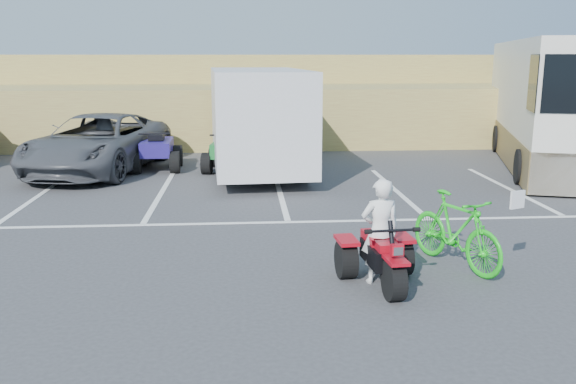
{
  "coord_description": "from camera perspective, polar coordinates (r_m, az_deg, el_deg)",
  "views": [
    {
      "loc": [
        -0.81,
        -8.61,
        3.05
      ],
      "look_at": [
        -0.14,
        0.54,
        1.0
      ],
      "focal_mm": 38.0,
      "sensor_mm": 36.0,
      "label": 1
    }
  ],
  "objects": [
    {
      "name": "ground",
      "position": [
        9.17,
        1.12,
        -6.84
      ],
      "size": [
        100.0,
        100.0,
        0.0
      ],
      "primitive_type": "plane",
      "color": "#3A3A3C",
      "rests_on": "ground"
    },
    {
      "name": "parking_stripes",
      "position": [
        13.14,
        3.24,
        -0.82
      ],
      "size": [
        28.0,
        5.16,
        0.01
      ],
      "color": "white",
      "rests_on": "ground"
    },
    {
      "name": "grass_embankment",
      "position": [
        24.16,
        -2.3,
        8.74
      ],
      "size": [
        40.0,
        8.5,
        3.1
      ],
      "color": "#9B7F46",
      "rests_on": "ground"
    },
    {
      "name": "red_trike_atv",
      "position": [
        8.46,
        8.76,
        -8.69
      ],
      "size": [
        1.18,
        1.5,
        0.92
      ],
      "primitive_type": null,
      "rotation": [
        0.0,
        0.0,
        0.08
      ],
      "color": "#A70916",
      "rests_on": "ground"
    },
    {
      "name": "rider",
      "position": [
        8.36,
        8.61,
        -3.66
      ],
      "size": [
        0.56,
        0.39,
        1.46
      ],
      "primitive_type": "imported",
      "rotation": [
        0.0,
        0.0,
        3.22
      ],
      "color": "white",
      "rests_on": "ground"
    },
    {
      "name": "green_dirt_bike",
      "position": [
        9.27,
        15.44,
        -3.49
      ],
      "size": [
        1.21,
        1.9,
        1.11
      ],
      "primitive_type": "imported",
      "rotation": [
        0.0,
        0.0,
        0.41
      ],
      "color": "#14BF19",
      "rests_on": "ground"
    },
    {
      "name": "grey_pickup",
      "position": [
        17.18,
        -17.35,
        4.38
      ],
      "size": [
        3.58,
        5.89,
        1.53
      ],
      "primitive_type": "imported",
      "rotation": [
        0.0,
        0.0,
        -0.2
      ],
      "color": "#484A4F",
      "rests_on": "ground"
    },
    {
      "name": "cargo_trailer",
      "position": [
        16.18,
        -2.83,
        6.98
      ],
      "size": [
        2.69,
        5.95,
        2.71
      ],
      "rotation": [
        0.0,
        0.0,
        0.06
      ],
      "color": "silver",
      "rests_on": "ground"
    },
    {
      "name": "rv_motorhome",
      "position": [
        19.13,
        23.33,
        6.9
      ],
      "size": [
        5.09,
        9.81,
        3.43
      ],
      "rotation": [
        0.0,
        0.0,
        -0.3
      ],
      "color": "silver",
      "rests_on": "ground"
    },
    {
      "name": "quad_atv_blue",
      "position": [
        17.12,
        -12.06,
        2.06
      ],
      "size": [
        1.32,
        1.74,
        1.11
      ],
      "primitive_type": null,
      "rotation": [
        0.0,
        0.0,
        0.03
      ],
      "color": "navy",
      "rests_on": "ground"
    },
    {
      "name": "quad_atv_green",
      "position": [
        16.7,
        -5.56,
        2.02
      ],
      "size": [
        1.44,
        1.79,
        1.07
      ],
      "primitive_type": null,
      "rotation": [
        0.0,
        0.0,
        -0.13
      ],
      "color": "#166127",
      "rests_on": "ground"
    }
  ]
}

